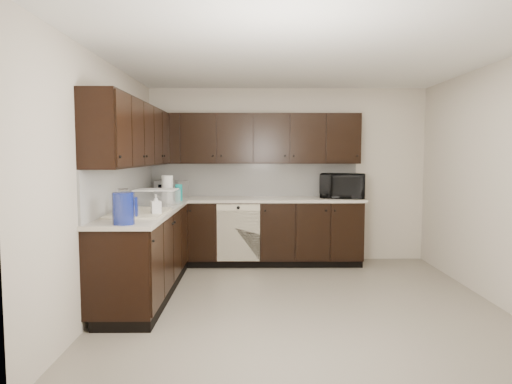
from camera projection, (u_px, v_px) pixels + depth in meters
floor at (301, 303)px, 4.77m from camera, size 4.00×4.00×0.00m
ceiling at (303, 59)px, 4.57m from camera, size 4.00×4.00×0.00m
wall_back at (287, 175)px, 6.66m from camera, size 4.00×0.02×2.50m
wall_left at (107, 184)px, 4.65m from camera, size 0.02×4.00×2.50m
wall_right at (496, 184)px, 4.69m from camera, size 0.02×4.00×2.50m
wall_front at (340, 206)px, 2.68m from camera, size 4.00×0.02×2.50m
lower_cabinets at (214, 243)px, 5.84m from camera, size 3.00×2.80×0.90m
countertop at (213, 204)px, 5.79m from camera, size 3.03×2.83×0.04m
backsplash at (199, 183)px, 5.98m from camera, size 3.00×2.80×0.48m
upper_cabinets at (206, 137)px, 5.82m from camera, size 3.00×2.80×0.70m
dishwasher at (238, 229)px, 6.13m from camera, size 0.58×0.04×0.78m
sink at (139, 220)px, 4.67m from camera, size 0.54×0.82×0.42m
microwave at (342, 186)px, 6.39m from camera, size 0.69×0.53×0.34m
soap_bottle_a at (156, 205)px, 4.58m from camera, size 0.12×0.13×0.21m
soap_bottle_b at (118, 206)px, 4.43m from camera, size 0.10×0.10×0.21m
toaster_oven at (172, 189)px, 6.37m from camera, size 0.47×0.41×0.24m
storage_bin at (156, 197)px, 5.49m from camera, size 0.56×0.47×0.19m
blue_pitcher at (123, 208)px, 3.97m from camera, size 0.23×0.23×0.28m
teal_tumbler at (179, 192)px, 6.02m from camera, size 0.11×0.11×0.22m
paper_towel_roll at (167, 188)px, 6.01m from camera, size 0.16×0.16×0.33m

